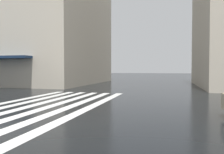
# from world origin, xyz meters

# --- Properties ---
(ground_plane) EXTENTS (220.00, 220.00, 0.00)m
(ground_plane) POSITION_xyz_m (0.00, 0.00, 0.00)
(ground_plane) COLOR black
(zebra_crossing) EXTENTS (13.00, 5.50, 0.01)m
(zebra_crossing) POSITION_xyz_m (4.00, 1.58, 0.00)
(zebra_crossing) COLOR silver
(zebra_crossing) RESTS_ON ground_plane
(haussmann_block_mid) EXTENTS (18.08, 21.66, 20.95)m
(haussmann_block_mid) POSITION_xyz_m (20.93, 15.56, 10.26)
(haussmann_block_mid) COLOR beige
(haussmann_block_mid) RESTS_ON ground_plane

